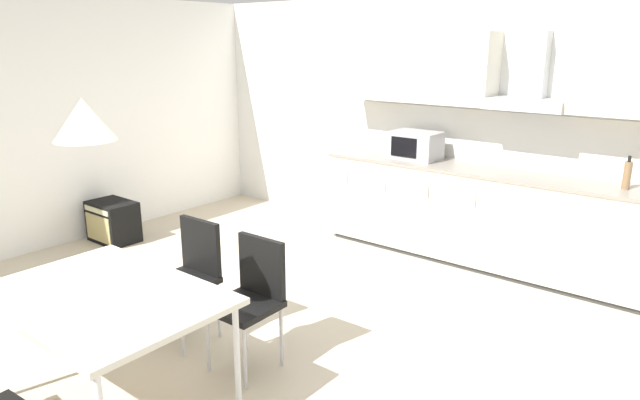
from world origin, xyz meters
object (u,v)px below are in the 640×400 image
at_px(chair_far_right, 252,290).
at_px(guitar_amp, 113,221).
at_px(microwave, 416,145).
at_px(pendant_lamp, 84,120).
at_px(dining_table, 104,301).
at_px(bottle_brown, 627,175).
at_px(chair_far_left, 191,268).

xyz_separation_m(chair_far_right, guitar_amp, (-2.93, 0.79, -0.31)).
bearing_deg(microwave, pendant_lamp, -89.48).
height_order(dining_table, guitar_amp, dining_table).
xyz_separation_m(microwave, pendant_lamp, (0.03, -3.56, 0.63)).
distance_m(bottle_brown, chair_far_right, 3.17).
bearing_deg(dining_table, chair_far_left, 109.85).
xyz_separation_m(chair_far_left, pendant_lamp, (0.31, -0.86, 1.18)).
xyz_separation_m(chair_far_left, chair_far_right, (0.62, 0.00, 0.00)).
distance_m(microwave, dining_table, 3.58).
distance_m(microwave, pendant_lamp, 3.61).
relative_size(chair_far_left, pendant_lamp, 2.72).
height_order(microwave, dining_table, microwave).
distance_m(chair_far_left, chair_far_right, 0.62).
bearing_deg(pendant_lamp, chair_far_right, 70.37).
height_order(chair_far_right, pendant_lamp, pendant_lamp).
relative_size(bottle_brown, guitar_amp, 0.53).
xyz_separation_m(microwave, dining_table, (0.03, -3.56, -0.39)).
height_order(bottle_brown, chair_far_right, bottle_brown).
xyz_separation_m(microwave, bottle_brown, (1.96, -0.03, -0.02)).
bearing_deg(chair_far_right, microwave, 97.16).
height_order(microwave, chair_far_right, microwave).
xyz_separation_m(dining_table, guitar_amp, (-2.63, 1.65, -0.47)).
bearing_deg(chair_far_right, chair_far_left, -180.00).
xyz_separation_m(bottle_brown, guitar_amp, (-4.55, -1.88, -0.84)).
height_order(chair_far_right, guitar_amp, chair_far_right).
bearing_deg(microwave, bottle_brown, -0.83).
distance_m(chair_far_right, guitar_amp, 3.05).
height_order(bottle_brown, guitar_amp, bottle_brown).
relative_size(chair_far_left, chair_far_right, 1.00).
bearing_deg(pendant_lamp, microwave, 90.52).
relative_size(bottle_brown, dining_table, 0.20).
bearing_deg(microwave, chair_far_right, -82.84).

